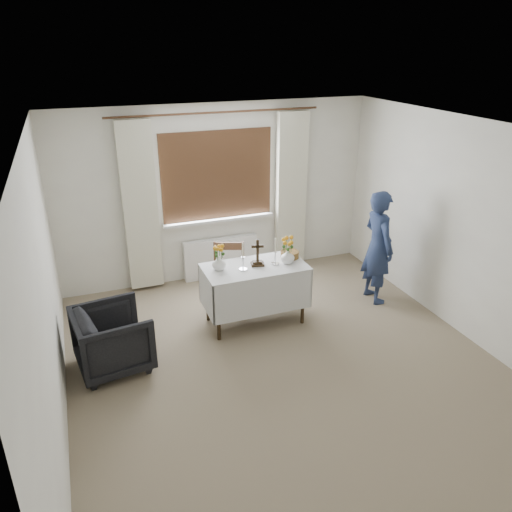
{
  "coord_description": "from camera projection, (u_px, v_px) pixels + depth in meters",
  "views": [
    {
      "loc": [
        -1.89,
        -4.07,
        3.27
      ],
      "look_at": [
        -0.05,
        0.81,
        0.99
      ],
      "focal_mm": 35.0,
      "sensor_mm": 36.0,
      "label": 1
    }
  ],
  "objects": [
    {
      "name": "candlestick_left",
      "position": [
        243.0,
        256.0,
        5.82
      ],
      "size": [
        0.1,
        0.1,
        0.34
      ],
      "primitive_type": null,
      "rotation": [
        0.0,
        0.0,
        0.0
      ],
      "color": "silver",
      "rests_on": "altar_table"
    },
    {
      "name": "wicker_basket",
      "position": [
        290.0,
        254.0,
        6.2
      ],
      "size": [
        0.24,
        0.24,
        0.09
      ],
      "primitive_type": "cylinder",
      "rotation": [
        0.0,
        0.0,
        -0.08
      ],
      "color": "brown",
      "rests_on": "altar_table"
    },
    {
      "name": "altar_table",
      "position": [
        255.0,
        294.0,
        6.13
      ],
      "size": [
        1.24,
        0.64,
        0.76
      ],
      "primitive_type": "cube",
      "color": "silver",
      "rests_on": "ground"
    },
    {
      "name": "flower_vase_left",
      "position": [
        219.0,
        263.0,
        5.86
      ],
      "size": [
        0.2,
        0.2,
        0.17
      ],
      "primitive_type": "imported",
      "rotation": [
        0.0,
        0.0,
        -0.28
      ],
      "color": "white",
      "rests_on": "altar_table"
    },
    {
      "name": "wooden_chair",
      "position": [
        228.0,
        280.0,
        6.33
      ],
      "size": [
        0.54,
        0.54,
        0.91
      ],
      "primitive_type": null,
      "rotation": [
        0.0,
        0.0,
        -0.37
      ],
      "color": "#4E2B1A",
      "rests_on": "ground"
    },
    {
      "name": "armchair",
      "position": [
        113.0,
        339.0,
        5.28
      ],
      "size": [
        0.85,
        0.83,
        0.69
      ],
      "primitive_type": "imported",
      "rotation": [
        0.0,
        0.0,
        1.7
      ],
      "color": "black",
      "rests_on": "ground"
    },
    {
      "name": "candlestick_right",
      "position": [
        275.0,
        251.0,
        5.96
      ],
      "size": [
        0.1,
        0.1,
        0.34
      ],
      "primitive_type": null,
      "rotation": [
        0.0,
        0.0,
        0.03
      ],
      "color": "silver",
      "rests_on": "altar_table"
    },
    {
      "name": "ground",
      "position": [
        287.0,
        367.0,
        5.41
      ],
      "size": [
        5.0,
        5.0,
        0.0
      ],
      "primitive_type": "plane",
      "color": "gray",
      "rests_on": "ground"
    },
    {
      "name": "flower_vase_right",
      "position": [
        288.0,
        256.0,
        6.03
      ],
      "size": [
        0.19,
        0.19,
        0.17
      ],
      "primitive_type": "imported",
      "rotation": [
        0.0,
        0.0,
        0.12
      ],
      "color": "white",
      "rests_on": "altar_table"
    },
    {
      "name": "person",
      "position": [
        378.0,
        247.0,
        6.53
      ],
      "size": [
        0.37,
        0.56,
        1.52
      ],
      "primitive_type": "imported",
      "rotation": [
        0.0,
        0.0,
        1.56
      ],
      "color": "navy",
      "rests_on": "ground"
    },
    {
      "name": "radiator",
      "position": [
        221.0,
        257.0,
        7.36
      ],
      "size": [
        1.1,
        0.1,
        0.6
      ],
      "primitive_type": "cube",
      "color": "white",
      "rests_on": "ground"
    },
    {
      "name": "wooden_cross",
      "position": [
        258.0,
        253.0,
        5.93
      ],
      "size": [
        0.17,
        0.14,
        0.33
      ],
      "primitive_type": null,
      "rotation": [
        0.0,
        0.0,
        -0.21
      ],
      "color": "black",
      "rests_on": "altar_table"
    }
  ]
}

